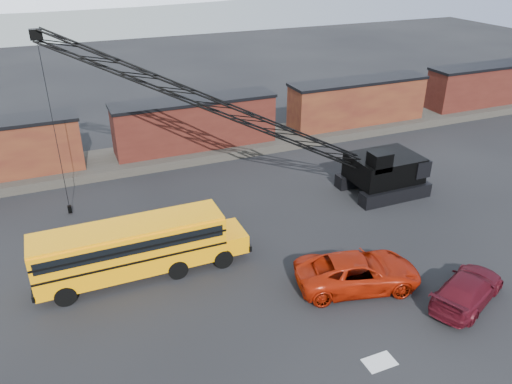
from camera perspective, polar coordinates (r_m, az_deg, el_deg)
ground at (r=25.89m, az=7.78°, el=-13.14°), size 160.00×160.00×0.00m
gravel_berm at (r=43.35m, az=-6.79°, el=4.80°), size 120.00×5.00×0.70m
boxcar_mid at (r=42.50m, az=-6.97°, el=7.82°), size 13.70×3.10×4.17m
boxcar_east_near at (r=49.05m, az=11.52°, el=10.09°), size 13.70×3.10×4.17m
boxcar_east_far at (r=59.31m, az=24.78°, el=11.09°), size 13.70×3.10×4.17m
snow_patch at (r=23.73m, az=13.93°, el=-18.34°), size 1.40×0.90×0.02m
school_bus at (r=27.72m, az=-13.43°, el=-6.10°), size 11.65×2.65×3.19m
red_pickup at (r=27.14m, az=11.57°, el=-8.90°), size 7.13×4.52×1.83m
maroon_suv at (r=27.81m, az=23.04°, el=-10.16°), size 5.80×4.19×1.56m
crawler_crane at (r=32.36m, az=-4.07°, el=9.60°), size 24.60×7.91×12.22m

